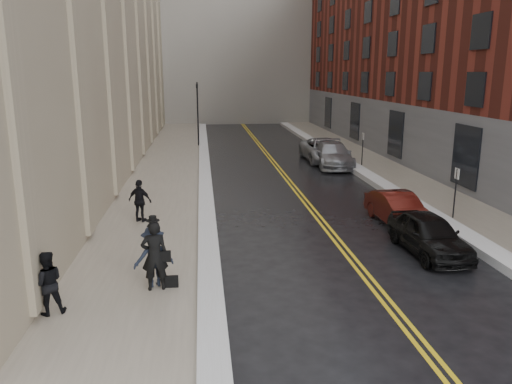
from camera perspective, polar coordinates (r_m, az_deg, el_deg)
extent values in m
plane|color=black|center=(12.54, 5.45, -15.13)|extent=(160.00, 160.00, 0.00)
cube|color=gray|center=(27.49, -10.61, 0.88)|extent=(4.00, 64.00, 0.15)
cube|color=gray|center=(29.66, 16.38, 1.49)|extent=(3.00, 64.00, 0.15)
cube|color=gold|center=(27.82, 3.66, 1.09)|extent=(0.12, 64.00, 0.01)
cube|color=gold|center=(27.86, 4.15, 1.10)|extent=(0.12, 64.00, 0.01)
cube|color=silver|center=(27.39, -5.82, 1.12)|extent=(0.70, 60.80, 0.26)
cube|color=silver|center=(28.98, 13.00, 1.57)|extent=(0.85, 60.80, 0.30)
cube|color=maroon|center=(39.26, 25.26, 16.72)|extent=(14.00, 50.00, 18.00)
cylinder|color=black|center=(40.90, -6.67, 8.72)|extent=(0.12, 0.12, 5.20)
imported|color=black|center=(40.78, -6.75, 11.52)|extent=(0.18, 0.15, 0.90)
cylinder|color=black|center=(21.92, 21.78, -0.35)|extent=(0.06, 0.06, 2.20)
cube|color=white|center=(21.74, 21.99, 1.96)|extent=(0.02, 0.35, 0.45)
cylinder|color=black|center=(32.78, 12.07, 4.68)|extent=(0.06, 0.06, 2.20)
cube|color=white|center=(32.66, 12.14, 6.24)|extent=(0.02, 0.35, 0.45)
imported|color=black|center=(17.83, 19.14, -4.57)|extent=(1.74, 4.07, 1.37)
imported|color=#42100B|center=(20.87, 15.92, -1.86)|extent=(1.65, 3.98, 1.28)
imported|color=#939499|center=(32.76, 8.77, 4.24)|extent=(2.61, 5.51, 1.55)
imported|color=#9FA1A7|center=(34.54, 7.82, 4.75)|extent=(2.63, 5.62, 1.56)
imported|color=black|center=(13.97, -11.52, -7.12)|extent=(0.77, 0.56, 1.98)
imported|color=black|center=(13.46, -22.76, -9.58)|extent=(0.95, 0.85, 1.62)
imported|color=#1A202F|center=(14.27, -11.63, -7.23)|extent=(1.24, 0.91, 1.72)
imported|color=black|center=(20.38, -13.11, -0.99)|extent=(1.09, 0.80, 1.71)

